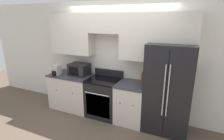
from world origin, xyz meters
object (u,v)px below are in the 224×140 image
at_px(oven_range, 104,97).
at_px(refrigerator, 168,88).
at_px(bottle, 142,78).
at_px(microwave, 79,69).

relative_size(oven_range, refrigerator, 0.59).
xyz_separation_m(oven_range, refrigerator, (1.41, 0.06, 0.44)).
bearing_deg(refrigerator, bottle, 166.05).
distance_m(oven_range, refrigerator, 1.48).
height_order(microwave, bottle, microwave).
bearing_deg(microwave, oven_range, -4.67).
bearing_deg(bottle, refrigerator, -13.95).
distance_m(oven_range, bottle, 1.01).
height_order(oven_range, microwave, microwave).
xyz_separation_m(microwave, bottle, (1.53, 0.14, -0.05)).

